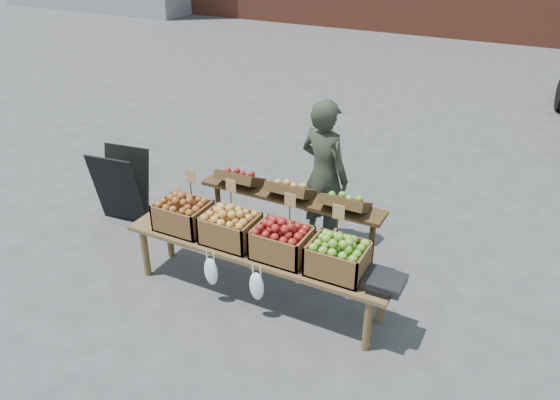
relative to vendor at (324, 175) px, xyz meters
The scene contains 10 objects.
ground 1.34m from the vendor, 112.18° to the right, with size 80.00×80.00×0.00m, color #434345.
vendor is the anchor object (origin of this frame).
chalkboard_sign 2.47m from the vendor, 165.08° to the right, with size 0.61×0.33×0.92m, color black, non-canonical shape.
back_table 0.62m from the vendor, 107.57° to the right, with size 2.10×0.44×1.04m, color #3B2914, non-canonical shape.
display_bench 1.36m from the vendor, 97.64° to the right, with size 2.70×0.56×0.57m, color brown, non-canonical shape.
crate_golden_apples 1.58m from the vendor, 128.99° to the right, with size 0.50×0.40×0.28m, color #974F1C, non-canonical shape.
crate_russet_pears 1.31m from the vendor, 109.77° to the right, with size 0.50×0.40×0.28m, color #AB8524, non-canonical shape.
crate_red_apples 1.23m from the vendor, 84.81° to the right, with size 0.50×0.40×0.28m, color maroon, non-canonical shape.
crate_green_apples 1.40m from the vendor, 61.58° to the right, with size 0.50×0.40×0.28m, color #527F29, non-canonical shape.
weighing_scale 1.65m from the vendor, 48.36° to the right, with size 0.34×0.30×0.08m, color black.
Camera 1 is at (2.41, -4.00, 3.39)m, focal length 35.00 mm.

